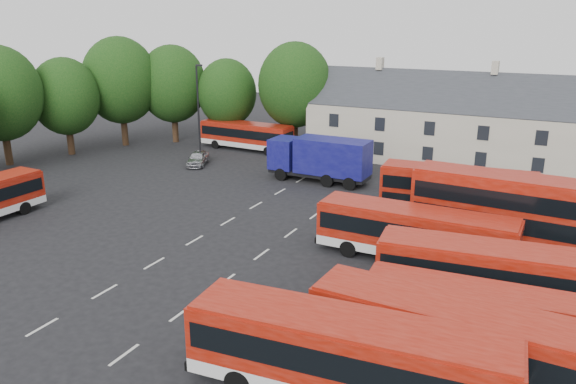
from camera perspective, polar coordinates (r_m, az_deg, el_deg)
name	(u,v)px	position (r m, az deg, el deg)	size (l,w,h in m)	color
ground	(175,251)	(35.61, -11.38, -5.93)	(140.00, 140.00, 0.00)	black
lane_markings	(227,247)	(35.73, -6.22, -5.59)	(5.15, 33.80, 0.01)	beige
treeline	(127,90)	(61.47, -16.06, 9.94)	(29.92, 32.59, 12.01)	black
terrace_houses	(489,128)	(56.75, 19.73, 6.15)	(35.70, 7.13, 10.06)	beige
bus_row_a	(347,352)	(21.56, 5.97, -15.89)	(12.27, 3.79, 3.42)	silver
bus_row_b	(458,337)	(23.40, 16.86, -13.94)	(11.78, 3.22, 3.30)	silver
bus_row_c	(477,310)	(26.28, 18.62, -11.30)	(9.84, 2.97, 2.74)	silver
bus_row_d	(498,272)	(29.45, 20.54, -7.64)	(11.78, 3.97, 3.27)	silver
bus_row_e	(415,230)	(33.65, 12.80, -3.84)	(11.50, 2.79, 3.24)	silver
bus_dd_south	(512,209)	(36.51, 21.82, -1.64)	(11.96, 3.37, 4.85)	silver
bus_dd_north	(457,194)	(39.75, 16.80, -0.22)	(10.36, 3.22, 4.18)	silver
bus_north	(246,134)	(61.38, -4.26, 5.92)	(10.69, 2.94, 2.99)	silver
box_truck	(321,157)	(49.08, 3.33, 3.53)	(8.92, 2.83, 3.90)	black
silver_car	(198,158)	(55.73, -9.14, 3.42)	(1.65, 4.09, 1.39)	#ADAFB5
lamppost	(199,112)	(55.00, -9.06, 8.00)	(0.67, 0.37, 9.68)	black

